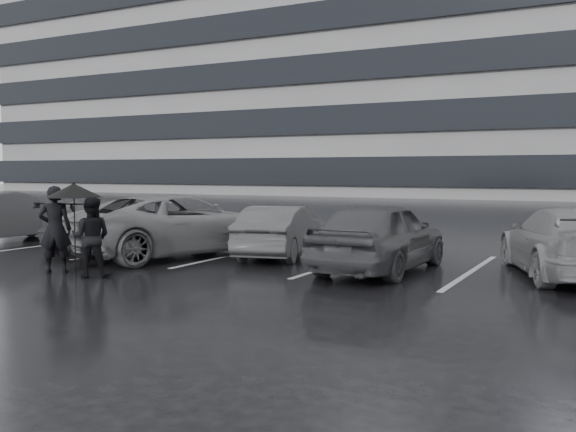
# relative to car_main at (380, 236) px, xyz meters

# --- Properties ---
(ground) EXTENTS (160.00, 160.00, 0.00)m
(ground) POSITION_rel_car_main_xyz_m (-1.76, -1.67, -0.72)
(ground) COLOR black
(ground) RESTS_ON ground
(office_building) EXTENTS (61.00, 26.00, 29.00)m
(office_building) POSITION_rel_car_main_xyz_m (-23.76, 46.33, 13.62)
(office_building) COLOR gray
(office_building) RESTS_ON ground
(car_main) EXTENTS (1.81, 4.26, 1.44)m
(car_main) POSITION_rel_car_main_xyz_m (0.00, 0.00, 0.00)
(car_main) COLOR black
(car_main) RESTS_ON ground
(car_west_a) EXTENTS (2.05, 3.83, 1.20)m
(car_west_a) POSITION_rel_car_main_xyz_m (-2.84, 1.05, -0.12)
(car_west_a) COLOR #28282A
(car_west_a) RESTS_ON ground
(car_west_b) EXTENTS (3.99, 5.80, 1.47)m
(car_west_b) POSITION_rel_car_main_xyz_m (-5.11, 0.12, 0.02)
(car_west_b) COLOR #545456
(car_west_b) RESTS_ON ground
(car_west_c) EXTENTS (2.65, 4.80, 1.32)m
(car_west_c) POSITION_rel_car_main_xyz_m (-7.94, 0.95, -0.06)
(car_west_c) COLOR black
(car_west_c) RESTS_ON ground
(car_west_d) EXTENTS (1.88, 4.49, 1.44)m
(car_west_d) POSITION_rel_car_main_xyz_m (-11.33, 0.31, 0.00)
(car_west_d) COLOR #28282A
(car_west_d) RESTS_ON ground
(car_east) EXTENTS (3.30, 4.96, 1.34)m
(car_east) POSITION_rel_car_main_xyz_m (3.40, 0.99, -0.05)
(car_east) COLOR #545456
(car_east) RESTS_ON ground
(pedestrian_left) EXTENTS (0.75, 0.70, 1.73)m
(pedestrian_left) POSITION_rel_car_main_xyz_m (-5.64, -3.13, 0.15)
(pedestrian_left) COLOR black
(pedestrian_left) RESTS_ON ground
(pedestrian_right) EXTENTS (0.93, 0.86, 1.52)m
(pedestrian_right) POSITION_rel_car_main_xyz_m (-4.61, -3.20, 0.04)
(pedestrian_right) COLOR black
(pedestrian_right) RESTS_ON ground
(umbrella) EXTENTS (1.06, 1.06, 1.80)m
(umbrella) POSITION_rel_car_main_xyz_m (-5.12, -3.12, 0.92)
(umbrella) COLOR black
(umbrella) RESTS_ON ground
(stall_stripes) EXTENTS (19.72, 5.00, 0.00)m
(stall_stripes) POSITION_rel_car_main_xyz_m (-2.56, 0.83, -0.72)
(stall_stripes) COLOR #A3A3A5
(stall_stripes) RESTS_ON ground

